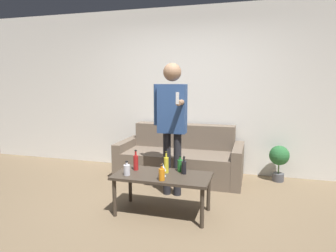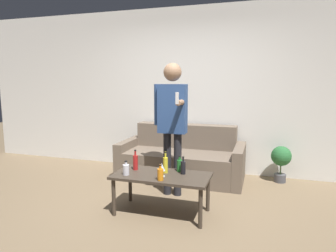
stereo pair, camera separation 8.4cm
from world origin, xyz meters
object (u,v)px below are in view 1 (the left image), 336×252
coffee_table (162,179)px  bottle_orange (127,170)px  couch (181,159)px  person_standing_front (172,116)px

coffee_table → bottle_orange: (-0.38, -0.13, 0.12)m
bottle_orange → couch: bearing=80.0°
coffee_table → bottle_orange: bearing=-161.1°
coffee_table → person_standing_front: size_ratio=0.63×
couch → bottle_orange: couch is taller
person_standing_front → couch: bearing=94.8°
bottle_orange → person_standing_front: size_ratio=0.09×
coffee_table → bottle_orange: bottle_orange is taller
couch → bottle_orange: 1.52m
couch → person_standing_front: person_standing_front is taller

